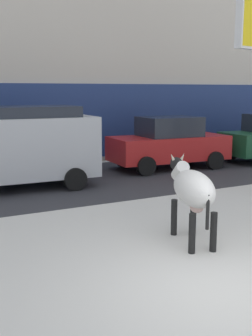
% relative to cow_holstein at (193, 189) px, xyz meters
% --- Properties ---
extents(ground_plane, '(120.00, 120.00, 0.00)m').
position_rel_cow_holstein_xyz_m(ground_plane, '(-0.69, -1.86, -1.00)').
color(ground_plane, silver).
extents(road_strip, '(60.00, 5.60, 0.01)m').
position_rel_cow_holstein_xyz_m(road_strip, '(-0.69, 5.98, -1.00)').
color(road_strip, '#333338').
rests_on(road_strip, ground).
extents(cow_holstein, '(0.96, 1.93, 1.54)m').
position_rel_cow_holstein_xyz_m(cow_holstein, '(0.00, 0.00, 0.00)').
color(cow_holstein, silver).
rests_on(cow_holstein, ground).
extents(car_silver_van, '(4.69, 2.29, 2.32)m').
position_rel_cow_holstein_xyz_m(car_silver_van, '(-1.85, 5.89, 0.24)').
color(car_silver_van, '#B7BABF').
rests_on(car_silver_van, ground).
extents(car_red_sedan, '(4.28, 2.14, 1.84)m').
position_rel_cow_holstein_xyz_m(car_red_sedan, '(3.78, 6.57, -0.09)').
color(car_red_sedan, red).
rests_on(car_red_sedan, ground).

